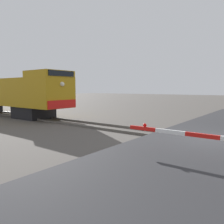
# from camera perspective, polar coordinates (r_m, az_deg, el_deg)

# --- Properties ---
(ground_plane) EXTENTS (160.00, 160.00, 0.00)m
(ground_plane) POSITION_cam_1_polar(r_m,az_deg,el_deg) (12.15, 24.11, -7.04)
(ground_plane) COLOR #514C47
(rail_track_left) EXTENTS (0.08, 80.00, 0.15)m
(rail_track_left) POSITION_cam_1_polar(r_m,az_deg,el_deg) (11.45, 23.30, -7.39)
(rail_track_left) COLOR #59544C
(rail_track_left) RESTS_ON ground_plane
(rail_track_right) EXTENTS (0.08, 80.00, 0.15)m
(rail_track_right) POSITION_cam_1_polar(r_m,az_deg,el_deg) (12.82, 24.86, -6.06)
(rail_track_right) COLOR #59544C
(rail_track_right) RESTS_ON ground_plane
(road_surface) EXTENTS (36.00, 6.22, 0.15)m
(road_surface) POSITION_cam_1_polar(r_m,az_deg,el_deg) (12.14, 24.13, -6.68)
(road_surface) COLOR #2D2D30
(road_surface) RESTS_ON ground_plane
(locomotive) EXTENTS (2.90, 17.28, 4.02)m
(locomotive) POSITION_cam_1_polar(r_m,az_deg,el_deg) (24.81, -25.06, 4.27)
(locomotive) COLOR black
(locomotive) RESTS_ON ground_plane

